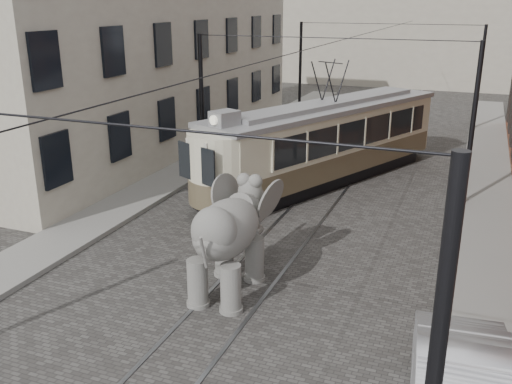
% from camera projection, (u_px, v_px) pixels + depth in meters
% --- Properties ---
extents(ground, '(120.00, 120.00, 0.00)m').
position_uv_depth(ground, '(279.00, 246.00, 17.69)').
color(ground, '#42403D').
extents(tram_rails, '(1.54, 80.00, 0.02)m').
position_uv_depth(tram_rails, '(279.00, 245.00, 17.69)').
color(tram_rails, slate).
rests_on(tram_rails, ground).
extents(sidewalk_right, '(2.00, 60.00, 0.15)m').
position_uv_depth(sidewalk_right, '(484.00, 276.00, 15.58)').
color(sidewalk_right, slate).
rests_on(sidewalk_right, ground).
extents(sidewalk_left, '(2.00, 60.00, 0.15)m').
position_uv_depth(sidewalk_left, '(105.00, 216.00, 19.92)').
color(sidewalk_left, slate).
rests_on(sidewalk_left, ground).
extents(stucco_building, '(7.00, 24.00, 10.00)m').
position_uv_depth(stucco_building, '(141.00, 48.00, 28.70)').
color(stucco_building, gray).
rests_on(stucco_building, ground).
extents(distant_block, '(28.00, 10.00, 14.00)m').
position_uv_depth(distant_block, '(427.00, 3.00, 50.65)').
color(distant_block, gray).
rests_on(distant_block, ground).
extents(catenary, '(11.00, 30.20, 6.00)m').
position_uv_depth(catenary, '(319.00, 121.00, 21.19)').
color(catenary, black).
rests_on(catenary, ground).
extents(tram, '(7.55, 12.54, 4.99)m').
position_uv_depth(tram, '(328.00, 123.00, 23.16)').
color(tram, beige).
rests_on(tram, ground).
extents(elephant, '(2.70, 4.64, 2.77)m').
position_uv_depth(elephant, '(227.00, 243.00, 14.47)').
color(elephant, '#5E5C57').
rests_on(elephant, ground).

